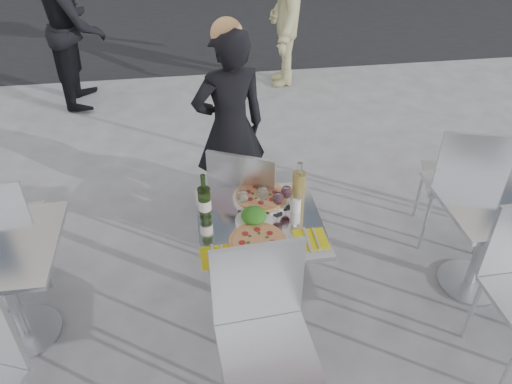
{
  "coord_description": "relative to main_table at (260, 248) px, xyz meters",
  "views": [
    {
      "loc": [
        -0.35,
        -2.23,
        2.6
      ],
      "look_at": [
        0.0,
        0.15,
        0.85
      ],
      "focal_mm": 35.0,
      "sensor_mm": 36.0,
      "label": 1
    }
  ],
  "objects": [
    {
      "name": "woman_diner",
      "position": [
        -0.06,
        1.08,
        0.24
      ],
      "size": [
        0.64,
        0.5,
        1.56
      ],
      "primitive_type": "imported",
      "rotation": [
        0.0,
        0.0,
        3.39
      ],
      "color": "black",
      "rests_on": "ground"
    },
    {
      "name": "pedestrian_b",
      "position": [
        0.81,
        3.62,
        0.36
      ],
      "size": [
        0.76,
        1.21,
        1.79
      ],
      "primitive_type": "imported",
      "rotation": [
        0.0,
        0.0,
        4.63
      ],
      "color": "tan",
      "rests_on": "ground"
    },
    {
      "name": "wineglass_white_a",
      "position": [
        -0.09,
        0.1,
        0.32
      ],
      "size": [
        0.07,
        0.07,
        0.16
      ],
      "color": "white",
      "rests_on": "main_table"
    },
    {
      "name": "wineglass_red_a",
      "position": [
        0.12,
        0.05,
        0.32
      ],
      "size": [
        0.07,
        0.07,
        0.16
      ],
      "color": "white",
      "rests_on": "main_table"
    },
    {
      "name": "ground",
      "position": [
        0.0,
        0.0,
        -0.54
      ],
      "size": [
        80.0,
        80.0,
        0.0
      ],
      "primitive_type": "plane",
      "color": "slate"
    },
    {
      "name": "pizza_far",
      "position": [
        0.04,
        0.21,
        0.23
      ],
      "size": [
        0.35,
        0.35,
        0.03
      ],
      "color": "white",
      "rests_on": "main_table"
    },
    {
      "name": "salad_plate",
      "position": [
        -0.03,
        -0.0,
        0.25
      ],
      "size": [
        0.22,
        0.22,
        0.09
      ],
      "color": "white",
      "rests_on": "main_table"
    },
    {
      "name": "pizza_near",
      "position": [
        -0.04,
        -0.19,
        0.22
      ],
      "size": [
        0.32,
        0.32,
        0.02
      ],
      "color": "tan",
      "rests_on": "main_table"
    },
    {
      "name": "napkin_right",
      "position": [
        0.26,
        -0.2,
        0.21
      ],
      "size": [
        0.18,
        0.2,
        0.01
      ],
      "rotation": [
        0.0,
        0.0,
        -0.0
      ],
      "color": "#D3D012",
      "rests_on": "main_table"
    },
    {
      "name": "side_chair_lfar",
      "position": [
        -1.6,
        0.46,
        0.01
      ],
      "size": [
        0.46,
        0.47,
        0.92
      ],
      "rotation": [
        0.0,
        0.0,
        3.23
      ],
      "color": "silver",
      "rests_on": "ground"
    },
    {
      "name": "side_table_right",
      "position": [
        1.5,
        0.0,
        0.0
      ],
      "size": [
        0.72,
        0.72,
        0.75
      ],
      "color": "#B7BABF",
      "rests_on": "ground"
    },
    {
      "name": "street_asphalt",
      "position": [
        0.0,
        6.5,
        -0.54
      ],
      "size": [
        24.0,
        5.0,
        0.0
      ],
      "primitive_type": "cube",
      "color": "black",
      "rests_on": "ground"
    },
    {
      "name": "wine_bottle",
      "position": [
        -0.31,
        0.09,
        0.32
      ],
      "size": [
        0.07,
        0.07,
        0.29
      ],
      "color": "#34531F",
      "rests_on": "main_table"
    },
    {
      "name": "side_table_left",
      "position": [
        -1.5,
        0.0,
        0.0
      ],
      "size": [
        0.72,
        0.72,
        0.75
      ],
      "color": "#B7BABF",
      "rests_on": "ground"
    },
    {
      "name": "main_table",
      "position": [
        0.0,
        0.0,
        0.0
      ],
      "size": [
        0.72,
        0.72,
        0.75
      ],
      "color": "#B7BABF",
      "rests_on": "ground"
    },
    {
      "name": "napkin_left",
      "position": [
        -0.27,
        -0.27,
        0.21
      ],
      "size": [
        0.19,
        0.2,
        0.01
      ],
      "rotation": [
        0.0,
        0.0,
        0.04
      ],
      "color": "#D3D012",
      "rests_on": "main_table"
    },
    {
      "name": "wineglass_red_b",
      "position": [
        0.17,
        0.1,
        0.32
      ],
      "size": [
        0.07,
        0.07,
        0.16
      ],
      "color": "white",
      "rests_on": "main_table"
    },
    {
      "name": "chair_far",
      "position": [
        -0.02,
        0.46,
        0.04
      ],
      "size": [
        0.6,
        0.6,
        0.98
      ],
      "rotation": [
        0.0,
        0.0,
        2.71
      ],
      "color": "silver",
      "rests_on": "ground"
    },
    {
      "name": "wineglass_white_b",
      "position": [
        0.03,
        0.11,
        0.32
      ],
      "size": [
        0.07,
        0.07,
        0.16
      ],
      "color": "white",
      "rests_on": "main_table"
    },
    {
      "name": "carafe",
      "position": [
        0.26,
        0.14,
        0.33
      ],
      "size": [
        0.08,
        0.08,
        0.29
      ],
      "color": "#D5BB5B",
      "rests_on": "main_table"
    },
    {
      "name": "pedestrian_a",
      "position": [
        -1.52,
        3.47,
        0.33
      ],
      "size": [
        0.66,
        0.85,
        1.74
      ],
      "primitive_type": "imported",
      "rotation": [
        0.0,
        0.0,
        1.57
      ],
      "color": "black",
      "rests_on": "ground"
    },
    {
      "name": "sugar_shaker",
      "position": [
        0.23,
        0.07,
        0.26
      ],
      "size": [
        0.06,
        0.06,
        0.11
      ],
      "color": "white",
      "rests_on": "main_table"
    },
    {
      "name": "side_chair_rfar",
      "position": [
        1.52,
        0.43,
        0.07
      ],
      "size": [
        0.59,
        0.6,
        1.03
      ],
      "rotation": [
        0.0,
        0.0,
        2.84
      ],
      "color": "silver",
      "rests_on": "ground"
    },
    {
      "name": "chair_near",
      "position": [
        -0.08,
        -0.64,
        0.07
      ],
      "size": [
        0.5,
        0.51,
        1.03
      ],
      "rotation": [
        0.0,
        0.0,
        0.07
      ],
      "color": "silver",
      "rests_on": "ground"
    }
  ]
}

